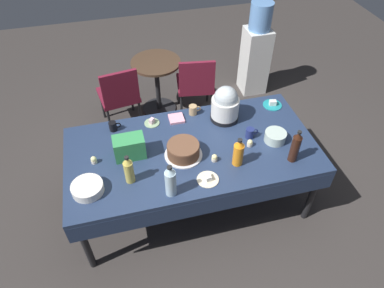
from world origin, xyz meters
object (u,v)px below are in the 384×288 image
Objects in this scene: slow_cooker at (225,105)px; cupcake_lemon at (94,160)px; dessert_plate_cream at (208,179)px; cupcake_cocoa at (214,158)px; soda_bottle_ginger_ale at (129,170)px; soda_carton at (129,147)px; dessert_plate_sage at (152,122)px; water_cooler at (256,52)px; maroon_chair_left at (119,94)px; cupcake_mint at (250,143)px; coffee_mug_navy at (250,133)px; soda_bottle_cola at (295,147)px; round_cafe_table at (157,77)px; dessert_plate_teal at (272,104)px; glass_salad_bowl at (275,137)px; frosted_layer_cake at (183,150)px; soda_bottle_orange_juice at (238,153)px; potluck_table at (192,153)px; coffee_mug_tan at (193,110)px; maroon_chair_right at (196,83)px; ceramic_snack_bowl at (88,188)px; soda_bottle_water at (171,181)px; coffee_mug_black at (113,126)px.

slow_cooker is 5.27× the size of cupcake_lemon.
cupcake_cocoa is at bearing 59.28° from dessert_plate_cream.
soda_bottle_ginger_ale is 0.28m from soda_carton.
water_cooler reaches higher than dessert_plate_sage.
cupcake_mint is at bearing -53.99° from maroon_chair_left.
cupcake_mint is 0.12m from coffee_mug_navy.
coffee_mug_navy is at bearing 125.03° from soda_bottle_cola.
cupcake_cocoa reaches higher than round_cafe_table.
cupcake_cocoa is at bearing -143.52° from dessert_plate_teal.
dessert_plate_teal is at bearing 78.99° from soda_bottle_cola.
glass_salad_bowl is 0.24m from cupcake_mint.
frosted_layer_cake is 0.47m from soda_bottle_orange_juice.
potluck_table is 15.30× the size of dessert_plate_sage.
glass_salad_bowl is at bearing 100.38° from soda_bottle_cola.
slow_cooker is at bearing 62.27° from dessert_plate_cream.
maroon_chair_left is (-1.08, 1.33, -0.31)m from coffee_mug_navy.
frosted_layer_cake is 0.52m from dessert_plate_sage.
maroon_chair_left reaches higher than coffee_mug_tan.
cupcake_mint is 1.46m from maroon_chair_right.
glass_salad_bowl is 0.77× the size of ceramic_snack_bowl.
water_cooler reaches higher than coffee_mug_tan.
coffee_mug_black is at bearing 113.22° from soda_bottle_water.
soda_bottle_cola is 2.74× the size of coffee_mug_navy.
soda_carton reaches higher than ceramic_snack_bowl.
water_cooler is (0.80, 1.78, -0.19)m from cupcake_mint.
frosted_layer_cake reaches higher than cupcake_cocoa.
coffee_mug_black reaches higher than dessert_plate_teal.
coffee_mug_navy is (0.51, 0.39, 0.04)m from dessert_plate_cream.
frosted_layer_cake is 4.86× the size of cupcake_lemon.
maroon_chair_right is (0.39, 1.33, -0.20)m from potluck_table.
soda_carton reaches higher than coffee_mug_navy.
soda_bottle_orange_juice is 2.33× the size of coffee_mug_navy.
dessert_plate_sage is 1.22m from dessert_plate_teal.
soda_bottle_cola is 1.18× the size of soda_bottle_orange_juice.
coffee_mug_navy is (1.11, 0.24, -0.08)m from soda_bottle_ginger_ale.
coffee_mug_navy is (0.22, 0.28, -0.08)m from soda_bottle_orange_juice.
glass_salad_bowl is (0.34, -0.41, -0.12)m from slow_cooker.
cupcake_mint is 0.21× the size of soda_bottle_cola.
water_cooler is at bearing 37.59° from cupcake_lemon.
dessert_plate_cream is at bearing -177.08° from soda_bottle_cola.
water_cooler reaches higher than potluck_table.
dessert_plate_teal is at bearing 68.36° from glass_salad_bowl.
maroon_chair_left is at bearing -155.33° from round_cafe_table.
water_cooler is at bearing 41.22° from soda_carton.
round_cafe_table is at bearing 24.67° from maroon_chair_left.
soda_bottle_orange_juice is (0.60, 0.17, -0.01)m from soda_bottle_water.
maroon_chair_left reaches higher than potluck_table.
glass_salad_bowl is 1.85m from round_cafe_table.
dessert_plate_teal is 2.79× the size of cupcake_mint.
coffee_mug_tan is 0.14× the size of maroon_chair_right.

